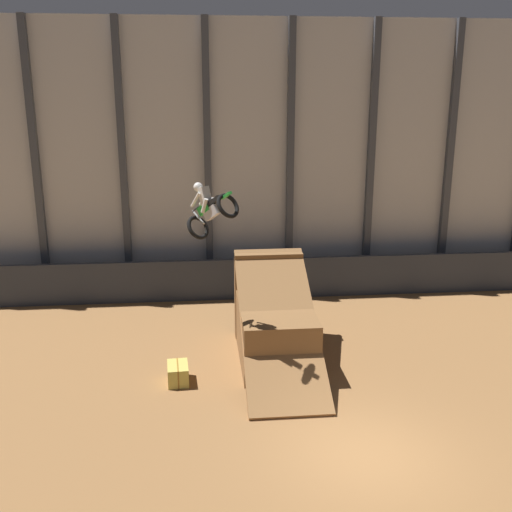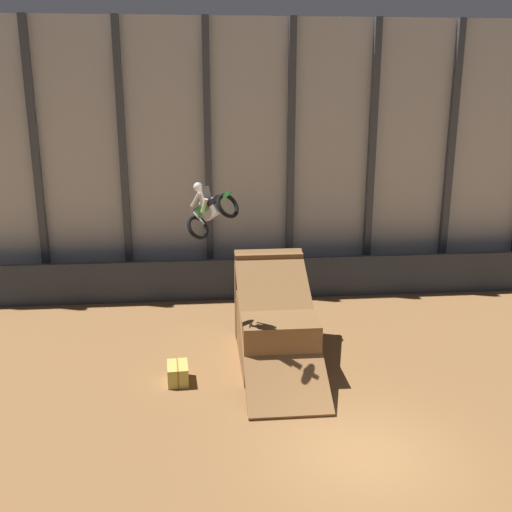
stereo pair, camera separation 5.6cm
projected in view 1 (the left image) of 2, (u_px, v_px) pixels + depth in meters
The scene contains 6 objects.
ground_plane at pixel (366, 455), 14.18m from camera, with size 60.00×60.00×0.00m, color olive.
arena_back_wall at pixel (290, 159), 24.65m from camera, with size 32.00×0.40×11.04m.
lower_barrier at pixel (293, 277), 24.62m from camera, with size 31.36×0.20×1.69m.
dirt_ramp at pixel (274, 324), 19.20m from camera, with size 2.31×5.84×3.18m.
rider_bike_solo at pixel (209, 209), 16.45m from camera, with size 1.68×1.70×1.67m.
hay_bale_trackside at pixel (178, 373), 17.61m from camera, with size 0.65×0.93×0.57m.
Camera 1 is at (-3.80, -12.03, 8.43)m, focal length 42.00 mm.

